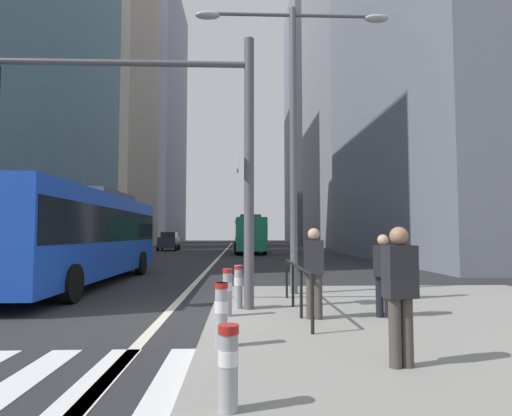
% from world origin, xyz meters
% --- Properties ---
extents(ground_plane, '(160.00, 160.00, 0.00)m').
position_xyz_m(ground_plane, '(0.00, 20.00, 0.00)').
color(ground_plane, '#28282B').
extents(median_island, '(9.00, 10.00, 0.15)m').
position_xyz_m(median_island, '(5.50, -1.00, 0.07)').
color(median_island, gray).
rests_on(median_island, ground).
extents(crosswalk_stripes, '(7.65, 3.20, 0.01)m').
position_xyz_m(crosswalk_stripes, '(-1.00, -4.00, 0.01)').
color(crosswalk_stripes, silver).
rests_on(crosswalk_stripes, ground).
extents(lane_centre_line, '(0.20, 80.00, 0.01)m').
position_xyz_m(lane_centre_line, '(0.00, 30.00, 0.01)').
color(lane_centre_line, beige).
rests_on(lane_centre_line, ground).
extents(office_tower_left_mid, '(10.29, 16.91, 41.50)m').
position_xyz_m(office_tower_left_mid, '(-16.00, 45.11, 20.75)').
color(office_tower_left_mid, gray).
rests_on(office_tower_left_mid, ground).
extents(office_tower_left_far, '(10.42, 25.26, 50.09)m').
position_xyz_m(office_tower_left_far, '(-16.00, 72.11, 25.05)').
color(office_tower_left_far, slate).
rests_on(office_tower_left_far, ground).
extents(office_tower_right_near, '(13.10, 22.96, 33.91)m').
position_xyz_m(office_tower_right_near, '(17.00, 18.99, 16.95)').
color(office_tower_right_near, slate).
rests_on(office_tower_right_near, ground).
extents(office_tower_right_mid, '(10.28, 22.44, 44.92)m').
position_xyz_m(office_tower_right_mid, '(17.00, 47.59, 22.46)').
color(office_tower_right_mid, gray).
rests_on(office_tower_right_mid, ground).
extents(office_tower_right_far, '(11.27, 19.17, 49.34)m').
position_xyz_m(office_tower_right_far, '(17.00, 73.12, 24.67)').
color(office_tower_right_far, slate).
rests_on(office_tower_right_far, ground).
extents(city_bus_blue_oncoming, '(2.72, 11.41, 3.40)m').
position_xyz_m(city_bus_blue_oncoming, '(-3.90, 5.61, 1.84)').
color(city_bus_blue_oncoming, blue).
rests_on(city_bus_blue_oncoming, ground).
extents(city_bus_red_receding, '(2.89, 10.97, 3.40)m').
position_xyz_m(city_bus_red_receding, '(2.39, 29.41, 1.84)').
color(city_bus_red_receding, '#198456').
rests_on(city_bus_red_receding, ground).
extents(city_bus_red_distant, '(2.76, 10.58, 3.40)m').
position_xyz_m(city_bus_red_distant, '(2.41, 46.64, 1.83)').
color(city_bus_red_distant, '#198456').
rests_on(city_bus_red_distant, ground).
extents(car_oncoming_mid, '(2.22, 4.50, 1.94)m').
position_xyz_m(car_oncoming_mid, '(-5.97, 35.16, 0.99)').
color(car_oncoming_mid, '#232838').
rests_on(car_oncoming_mid, ground).
extents(car_receding_near, '(2.11, 4.39, 1.94)m').
position_xyz_m(car_receding_near, '(2.94, 59.46, 0.99)').
color(car_receding_near, silver).
rests_on(car_receding_near, ground).
extents(traffic_signal_gantry, '(5.98, 0.65, 6.00)m').
position_xyz_m(traffic_signal_gantry, '(-0.17, 0.11, 4.10)').
color(traffic_signal_gantry, '#515156').
rests_on(traffic_signal_gantry, median_island).
extents(street_lamp_post, '(5.50, 0.32, 8.00)m').
position_xyz_m(street_lamp_post, '(3.08, 2.38, 5.28)').
color(street_lamp_post, '#56565B').
rests_on(street_lamp_post, median_island).
extents(bollard_front, '(0.20, 0.20, 0.78)m').
position_xyz_m(bollard_front, '(1.52, -5.00, 0.59)').
color(bollard_front, '#99999E').
rests_on(bollard_front, median_island).
extents(bollard_left, '(0.20, 0.20, 0.92)m').
position_xyz_m(bollard_left, '(1.35, -2.84, 0.66)').
color(bollard_left, '#99999E').
rests_on(bollard_left, median_island).
extents(bollard_right, '(0.20, 0.20, 0.93)m').
position_xyz_m(bollard_right, '(1.37, -0.60, 0.66)').
color(bollard_right, '#99999E').
rests_on(bollard_right, median_island).
extents(bollard_back, '(0.20, 0.20, 0.93)m').
position_xyz_m(bollard_back, '(1.58, 0.23, 0.67)').
color(bollard_back, '#99999E').
rests_on(bollard_back, median_island).
extents(pedestrian_railing, '(0.06, 3.83, 0.98)m').
position_xyz_m(pedestrian_railing, '(2.80, -0.25, 0.86)').
color(pedestrian_railing, black).
rests_on(pedestrian_railing, median_island).
extents(pedestrian_waiting, '(0.43, 0.34, 1.61)m').
position_xyz_m(pedestrian_waiting, '(4.43, -0.85, 1.04)').
color(pedestrian_waiting, black).
rests_on(pedestrian_waiting, median_island).
extents(pedestrian_walking, '(0.42, 0.31, 1.73)m').
position_xyz_m(pedestrian_walking, '(3.04, -0.96, 1.12)').
color(pedestrian_walking, '#423D38').
rests_on(pedestrian_walking, median_island).
extents(pedestrian_far, '(0.41, 0.29, 1.71)m').
position_xyz_m(pedestrian_far, '(3.60, -3.83, 1.10)').
color(pedestrian_far, '#423D38').
rests_on(pedestrian_far, median_island).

